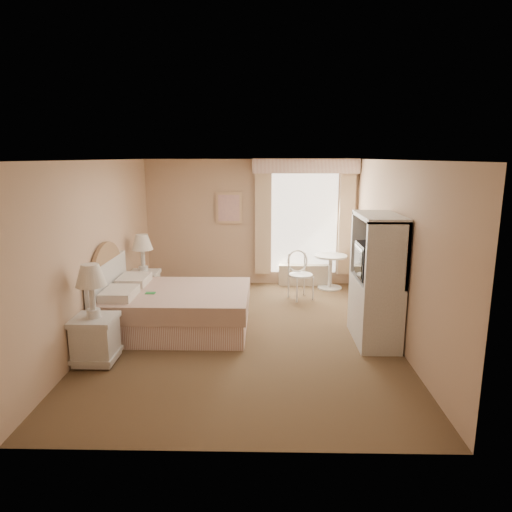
{
  "coord_description": "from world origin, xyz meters",
  "views": [
    {
      "loc": [
        0.28,
        -6.3,
        2.54
      ],
      "look_at": [
        0.14,
        0.3,
        1.1
      ],
      "focal_mm": 32.0,
      "sensor_mm": 36.0,
      "label": 1
    }
  ],
  "objects_px": {
    "nightstand_near": "(95,327)",
    "round_table": "(330,266)",
    "nightstand_far": "(144,279)",
    "cafe_chair": "(299,271)",
    "bed": "(171,308)",
    "armoire": "(376,290)"
  },
  "relations": [
    {
      "from": "nightstand_near",
      "to": "round_table",
      "type": "height_order",
      "value": "nightstand_near"
    },
    {
      "from": "nightstand_near",
      "to": "nightstand_far",
      "type": "relative_size",
      "value": 1.03
    },
    {
      "from": "cafe_chair",
      "to": "round_table",
      "type": "bearing_deg",
      "value": 20.06
    },
    {
      "from": "cafe_chair",
      "to": "bed",
      "type": "bearing_deg",
      "value": -165.84
    },
    {
      "from": "nightstand_near",
      "to": "nightstand_far",
      "type": "bearing_deg",
      "value": 90.0
    },
    {
      "from": "round_table",
      "to": "cafe_chair",
      "type": "relative_size",
      "value": 0.76
    },
    {
      "from": "armoire",
      "to": "nightstand_near",
      "type": "bearing_deg",
      "value": -167.75
    },
    {
      "from": "round_table",
      "to": "armoire",
      "type": "bearing_deg",
      "value": -84.29
    },
    {
      "from": "bed",
      "to": "cafe_chair",
      "type": "relative_size",
      "value": 2.38
    },
    {
      "from": "armoire",
      "to": "cafe_chair",
      "type": "bearing_deg",
      "value": 114.85
    },
    {
      "from": "bed",
      "to": "cafe_chair",
      "type": "height_order",
      "value": "bed"
    },
    {
      "from": "cafe_chair",
      "to": "nightstand_far",
      "type": "bearing_deg",
      "value": 164.21
    },
    {
      "from": "nightstand_far",
      "to": "cafe_chair",
      "type": "xyz_separation_m",
      "value": [
        2.74,
        0.42,
        0.05
      ]
    },
    {
      "from": "bed",
      "to": "nightstand_far",
      "type": "height_order",
      "value": "bed"
    },
    {
      "from": "bed",
      "to": "round_table",
      "type": "distance_m",
      "value": 3.5
    },
    {
      "from": "nightstand_far",
      "to": "armoire",
      "type": "bearing_deg",
      "value": -22.98
    },
    {
      "from": "nightstand_near",
      "to": "nightstand_far",
      "type": "xyz_separation_m",
      "value": [
        0.0,
        2.34,
        -0.01
      ]
    },
    {
      "from": "armoire",
      "to": "round_table",
      "type": "bearing_deg",
      "value": 95.71
    },
    {
      "from": "round_table",
      "to": "bed",
      "type": "bearing_deg",
      "value": -139.78
    },
    {
      "from": "bed",
      "to": "round_table",
      "type": "relative_size",
      "value": 3.14
    },
    {
      "from": "bed",
      "to": "nightstand_far",
      "type": "relative_size",
      "value": 1.72
    },
    {
      "from": "round_table",
      "to": "nightstand_near",
      "type": "bearing_deg",
      "value": -134.9
    }
  ]
}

